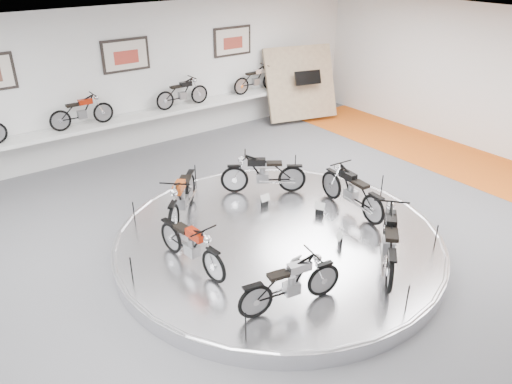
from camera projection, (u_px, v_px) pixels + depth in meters
floor at (288, 255)px, 9.73m from camera, size 16.00×16.00×0.00m
ceiling at (295, 45)px, 7.92m from camera, size 16.00×16.00×0.00m
wall_back at (128, 81)px, 13.84m from camera, size 16.00×0.00×16.00m
orange_carpet_strip at (483, 169)px, 13.35m from camera, size 2.40×12.60×0.01m
dado_band at (134, 130)px, 14.48m from camera, size 15.68×0.04×1.10m
display_platform at (278, 241)px, 9.88m from camera, size 6.40×6.40×0.30m
platform_rim at (278, 236)px, 9.82m from camera, size 6.40×6.40×0.10m
shelf at (137, 118)px, 14.08m from camera, size 11.00×0.55×0.10m
poster_center at (126, 55)px, 13.49m from camera, size 1.35×0.06×0.88m
poster_right at (233, 41)px, 15.36m from camera, size 1.35×0.06×0.88m
display_panel at (301, 83)px, 16.51m from camera, size 2.56×1.52×2.30m
shelf_bike_b at (82, 114)px, 13.09m from camera, size 1.22×0.43×0.73m
shelf_bike_c at (182, 95)px, 14.69m from camera, size 1.22×0.43×0.73m
shelf_bike_d at (256, 81)px, 16.12m from camera, size 1.22×0.43×0.73m
bike_a at (263, 173)px, 11.27m from camera, size 1.68×1.43×0.97m
bike_b at (182, 196)px, 10.17m from camera, size 1.65×1.70×1.03m
bike_c at (191, 244)px, 8.67m from camera, size 0.73×1.62×0.92m
bike_d at (291, 283)px, 7.71m from camera, size 1.60×0.81×0.90m
bike_e at (389, 239)px, 8.67m from camera, size 1.78×1.70×1.07m
bike_f at (352, 190)px, 10.49m from camera, size 0.74×1.71×0.98m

